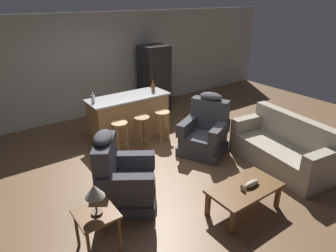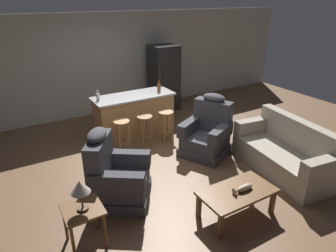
{
  "view_description": "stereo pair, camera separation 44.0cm",
  "coord_description": "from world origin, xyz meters",
  "px_view_note": "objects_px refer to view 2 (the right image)",
  "views": [
    {
      "loc": [
        -2.91,
        -4.22,
        2.97
      ],
      "look_at": [
        0.03,
        -0.1,
        0.75
      ],
      "focal_mm": 32.0,
      "sensor_mm": 36.0,
      "label": 1
    },
    {
      "loc": [
        -2.55,
        -4.46,
        2.97
      ],
      "look_at": [
        0.03,
        -0.1,
        0.75
      ],
      "focal_mm": 32.0,
      "sensor_mm": 36.0,
      "label": 2
    }
  ],
  "objects_px": {
    "fish_figurine": "(243,188)",
    "recliner_near_island": "(207,134)",
    "end_table": "(83,215)",
    "couch": "(286,153)",
    "table_lamp": "(80,188)",
    "bar_stool_right": "(166,121)",
    "bar_stool_left": "(122,131)",
    "refrigerator": "(164,78)",
    "kitchen_island": "(134,115)",
    "recliner_near_lamp": "(115,176)",
    "bottle_short_amber": "(98,97)",
    "bottle_tall_green": "(159,87)",
    "bar_stool_middle": "(145,125)",
    "coffee_table": "(237,194)"
  },
  "relations": [
    {
      "from": "couch",
      "to": "fish_figurine",
      "type": "bearing_deg",
      "value": 26.1
    },
    {
      "from": "couch",
      "to": "bar_stool_right",
      "type": "bearing_deg",
      "value": -52.69
    },
    {
      "from": "coffee_table",
      "to": "bottle_tall_green",
      "type": "distance_m",
      "value": 3.35
    },
    {
      "from": "fish_figurine",
      "to": "recliner_near_island",
      "type": "relative_size",
      "value": 0.28
    },
    {
      "from": "bar_stool_right",
      "to": "bar_stool_middle",
      "type": "bearing_deg",
      "value": 180.0
    },
    {
      "from": "coffee_table",
      "to": "fish_figurine",
      "type": "distance_m",
      "value": 0.12
    },
    {
      "from": "table_lamp",
      "to": "refrigerator",
      "type": "relative_size",
      "value": 0.23
    },
    {
      "from": "bottle_short_amber",
      "to": "coffee_table",
      "type": "bearing_deg",
      "value": -75.32
    },
    {
      "from": "recliner_near_island",
      "to": "refrigerator",
      "type": "distance_m",
      "value": 2.83
    },
    {
      "from": "table_lamp",
      "to": "bottle_tall_green",
      "type": "height_order",
      "value": "bottle_tall_green"
    },
    {
      "from": "fish_figurine",
      "to": "bottle_short_amber",
      "type": "height_order",
      "value": "bottle_short_amber"
    },
    {
      "from": "table_lamp",
      "to": "bar_stool_right",
      "type": "distance_m",
      "value": 3.22
    },
    {
      "from": "recliner_near_lamp",
      "to": "bottle_tall_green",
      "type": "height_order",
      "value": "bottle_tall_green"
    },
    {
      "from": "recliner_near_lamp",
      "to": "bar_stool_middle",
      "type": "bearing_deg",
      "value": 83.39
    },
    {
      "from": "end_table",
      "to": "couch",
      "type": "bearing_deg",
      "value": -1.23
    },
    {
      "from": "bar_stool_left",
      "to": "refrigerator",
      "type": "relative_size",
      "value": 0.39
    },
    {
      "from": "kitchen_island",
      "to": "bar_stool_left",
      "type": "distance_m",
      "value": 0.84
    },
    {
      "from": "bar_stool_middle",
      "to": "bottle_tall_green",
      "type": "bearing_deg",
      "value": 41.36
    },
    {
      "from": "kitchen_island",
      "to": "refrigerator",
      "type": "relative_size",
      "value": 1.02
    },
    {
      "from": "bottle_tall_green",
      "to": "couch",
      "type": "bearing_deg",
      "value": -68.54
    },
    {
      "from": "recliner_near_island",
      "to": "table_lamp",
      "type": "height_order",
      "value": "recliner_near_island"
    },
    {
      "from": "bar_stool_right",
      "to": "bar_stool_left",
      "type": "bearing_deg",
      "value": 180.0
    },
    {
      "from": "kitchen_island",
      "to": "refrigerator",
      "type": "xyz_separation_m",
      "value": [
        1.46,
        1.2,
        0.4
      ]
    },
    {
      "from": "recliner_near_lamp",
      "to": "bottle_short_amber",
      "type": "height_order",
      "value": "recliner_near_lamp"
    },
    {
      "from": "table_lamp",
      "to": "coffee_table",
      "type": "bearing_deg",
      "value": -14.9
    },
    {
      "from": "end_table",
      "to": "refrigerator",
      "type": "bearing_deg",
      "value": 48.97
    },
    {
      "from": "couch",
      "to": "bar_stool_right",
      "type": "height_order",
      "value": "couch"
    },
    {
      "from": "fish_figurine",
      "to": "kitchen_island",
      "type": "height_order",
      "value": "kitchen_island"
    },
    {
      "from": "table_lamp",
      "to": "bar_stool_right",
      "type": "height_order",
      "value": "table_lamp"
    },
    {
      "from": "coffee_table",
      "to": "recliner_near_island",
      "type": "height_order",
      "value": "recliner_near_island"
    },
    {
      "from": "recliner_near_island",
      "to": "bar_stool_left",
      "type": "bearing_deg",
      "value": -58.36
    },
    {
      "from": "fish_figurine",
      "to": "kitchen_island",
      "type": "xyz_separation_m",
      "value": [
        -0.16,
        3.32,
        0.02
      ]
    },
    {
      "from": "refrigerator",
      "to": "recliner_near_island",
      "type": "bearing_deg",
      "value": -101.72
    },
    {
      "from": "bar_stool_right",
      "to": "refrigerator",
      "type": "relative_size",
      "value": 0.39
    },
    {
      "from": "end_table",
      "to": "recliner_near_island",
      "type": "bearing_deg",
      "value": 22.63
    },
    {
      "from": "couch",
      "to": "bottle_short_amber",
      "type": "distance_m",
      "value": 3.84
    },
    {
      "from": "bottle_short_amber",
      "to": "recliner_near_island",
      "type": "bearing_deg",
      "value": -43.56
    },
    {
      "from": "fish_figurine",
      "to": "table_lamp",
      "type": "bearing_deg",
      "value": 164.43
    },
    {
      "from": "refrigerator",
      "to": "bottle_short_amber",
      "type": "height_order",
      "value": "refrigerator"
    },
    {
      "from": "refrigerator",
      "to": "couch",
      "type": "bearing_deg",
      "value": -86.48
    },
    {
      "from": "fish_figurine",
      "to": "bar_stool_left",
      "type": "distance_m",
      "value": 2.78
    },
    {
      "from": "fish_figurine",
      "to": "bottle_tall_green",
      "type": "relative_size",
      "value": 1.31
    },
    {
      "from": "recliner_near_lamp",
      "to": "table_lamp",
      "type": "distance_m",
      "value": 1.06
    },
    {
      "from": "recliner_near_island",
      "to": "end_table",
      "type": "height_order",
      "value": "recliner_near_island"
    },
    {
      "from": "table_lamp",
      "to": "refrigerator",
      "type": "xyz_separation_m",
      "value": [
        3.4,
        3.93,
        0.01
      ]
    },
    {
      "from": "coffee_table",
      "to": "recliner_near_lamp",
      "type": "height_order",
      "value": "recliner_near_lamp"
    },
    {
      "from": "kitchen_island",
      "to": "recliner_near_lamp",
      "type": "bearing_deg",
      "value": -121.58
    },
    {
      "from": "couch",
      "to": "bottle_short_amber",
      "type": "xyz_separation_m",
      "value": [
        -2.48,
        2.85,
        0.69
      ]
    },
    {
      "from": "recliner_near_island",
      "to": "bottle_short_amber",
      "type": "bearing_deg",
      "value": -70.08
    },
    {
      "from": "end_table",
      "to": "bar_stool_right",
      "type": "xyz_separation_m",
      "value": [
        2.41,
        2.09,
        0.01
      ]
    }
  ]
}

